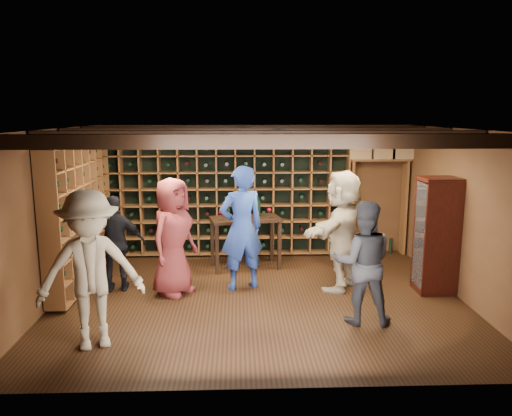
{
  "coord_description": "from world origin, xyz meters",
  "views": [
    {
      "loc": [
        -0.31,
        -7.07,
        2.73
      ],
      "look_at": [
        -0.04,
        0.2,
        1.34
      ],
      "focal_mm": 35.0,
      "sensor_mm": 36.0,
      "label": 1
    }
  ],
  "objects_px": {
    "guest_red_floral": "(173,237)",
    "guest_khaki": "(90,270)",
    "display_cabinet": "(436,238)",
    "guest_woman_black": "(116,244)",
    "guest_beige": "(342,230)",
    "man_blue_shirt": "(242,228)",
    "man_grey_suit": "(363,263)",
    "tasting_table": "(245,224)"
  },
  "relations": [
    {
      "from": "display_cabinet",
      "to": "guest_woman_black",
      "type": "relative_size",
      "value": 1.17
    },
    {
      "from": "man_grey_suit",
      "to": "guest_woman_black",
      "type": "relative_size",
      "value": 1.08
    },
    {
      "from": "man_blue_shirt",
      "to": "guest_khaki",
      "type": "relative_size",
      "value": 1.04
    },
    {
      "from": "display_cabinet",
      "to": "guest_woman_black",
      "type": "distance_m",
      "value": 4.9
    },
    {
      "from": "guest_woman_black",
      "to": "guest_beige",
      "type": "relative_size",
      "value": 0.8
    },
    {
      "from": "guest_beige",
      "to": "guest_woman_black",
      "type": "bearing_deg",
      "value": -56.17
    },
    {
      "from": "display_cabinet",
      "to": "man_blue_shirt",
      "type": "distance_m",
      "value": 2.98
    },
    {
      "from": "man_grey_suit",
      "to": "guest_khaki",
      "type": "xyz_separation_m",
      "value": [
        -3.33,
        -0.58,
        0.12
      ]
    },
    {
      "from": "guest_woman_black",
      "to": "guest_beige",
      "type": "height_order",
      "value": "guest_beige"
    },
    {
      "from": "man_blue_shirt",
      "to": "tasting_table",
      "type": "height_order",
      "value": "man_blue_shirt"
    },
    {
      "from": "guest_red_floral",
      "to": "tasting_table",
      "type": "relative_size",
      "value": 1.37
    },
    {
      "from": "man_grey_suit",
      "to": "tasting_table",
      "type": "xyz_separation_m",
      "value": [
        -1.49,
        2.41,
        -0.01
      ]
    },
    {
      "from": "man_grey_suit",
      "to": "guest_khaki",
      "type": "bearing_deg",
      "value": 17.42
    },
    {
      "from": "man_grey_suit",
      "to": "display_cabinet",
      "type": "bearing_deg",
      "value": -134.32
    },
    {
      "from": "guest_woman_black",
      "to": "guest_khaki",
      "type": "height_order",
      "value": "guest_khaki"
    },
    {
      "from": "guest_khaki",
      "to": "man_grey_suit",
      "type": "bearing_deg",
      "value": -9.52
    },
    {
      "from": "display_cabinet",
      "to": "man_blue_shirt",
      "type": "height_order",
      "value": "man_blue_shirt"
    },
    {
      "from": "guest_red_floral",
      "to": "guest_woman_black",
      "type": "bearing_deg",
      "value": 111.15
    },
    {
      "from": "man_blue_shirt",
      "to": "guest_red_floral",
      "type": "xyz_separation_m",
      "value": [
        -1.04,
        -0.19,
        -0.08
      ]
    },
    {
      "from": "guest_khaki",
      "to": "tasting_table",
      "type": "distance_m",
      "value": 3.52
    },
    {
      "from": "guest_red_floral",
      "to": "guest_khaki",
      "type": "distance_m",
      "value": 1.89
    },
    {
      "from": "display_cabinet",
      "to": "guest_khaki",
      "type": "bearing_deg",
      "value": -160.38
    },
    {
      "from": "guest_beige",
      "to": "man_grey_suit",
      "type": "bearing_deg",
      "value": 33.75
    },
    {
      "from": "guest_beige",
      "to": "tasting_table",
      "type": "relative_size",
      "value": 1.43
    },
    {
      "from": "display_cabinet",
      "to": "guest_khaki",
      "type": "relative_size",
      "value": 0.93
    },
    {
      "from": "guest_khaki",
      "to": "guest_beige",
      "type": "relative_size",
      "value": 1.0
    },
    {
      "from": "man_grey_suit",
      "to": "guest_khaki",
      "type": "relative_size",
      "value": 0.87
    },
    {
      "from": "guest_woman_black",
      "to": "tasting_table",
      "type": "height_order",
      "value": "guest_woman_black"
    },
    {
      "from": "man_blue_shirt",
      "to": "guest_woman_black",
      "type": "xyz_separation_m",
      "value": [
        -1.93,
        -0.04,
        -0.22
      ]
    },
    {
      "from": "guest_red_floral",
      "to": "guest_beige",
      "type": "bearing_deg",
      "value": -55.39
    },
    {
      "from": "guest_khaki",
      "to": "display_cabinet",
      "type": "bearing_deg",
      "value": 0.15
    },
    {
      "from": "guest_woman_black",
      "to": "display_cabinet",
      "type": "bearing_deg",
      "value": 170.45
    },
    {
      "from": "display_cabinet",
      "to": "tasting_table",
      "type": "distance_m",
      "value": 3.18
    },
    {
      "from": "display_cabinet",
      "to": "guest_red_floral",
      "type": "distance_m",
      "value": 4.0
    },
    {
      "from": "guest_khaki",
      "to": "tasting_table",
      "type": "height_order",
      "value": "guest_khaki"
    },
    {
      "from": "man_grey_suit",
      "to": "guest_woman_black",
      "type": "height_order",
      "value": "man_grey_suit"
    },
    {
      "from": "guest_beige",
      "to": "tasting_table",
      "type": "xyz_separation_m",
      "value": [
        -1.49,
        1.1,
        -0.13
      ]
    },
    {
      "from": "man_blue_shirt",
      "to": "guest_beige",
      "type": "xyz_separation_m",
      "value": [
        1.56,
        -0.03,
        -0.04
      ]
    },
    {
      "from": "man_grey_suit",
      "to": "guest_red_floral",
      "type": "bearing_deg",
      "value": -16.58
    },
    {
      "from": "man_grey_suit",
      "to": "guest_woman_black",
      "type": "xyz_separation_m",
      "value": [
        -3.49,
        1.32,
        -0.06
      ]
    },
    {
      "from": "guest_red_floral",
      "to": "guest_khaki",
      "type": "relative_size",
      "value": 0.95
    },
    {
      "from": "display_cabinet",
      "to": "tasting_table",
      "type": "xyz_separation_m",
      "value": [
        -2.89,
        1.31,
        -0.05
      ]
    }
  ]
}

